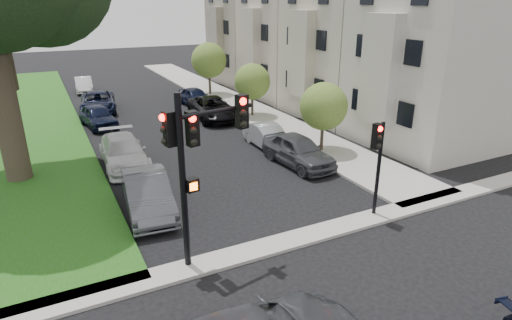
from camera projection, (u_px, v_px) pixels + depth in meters
name	position (u px, v px, depth m)	size (l,w,h in m)	color
ground	(329.00, 271.00, 13.18)	(140.00, 140.00, 0.00)	black
grass_strip	(15.00, 121.00, 29.38)	(8.00, 44.00, 0.12)	#1D5E10
sidewalk_right	(225.00, 98.00, 36.05)	(3.50, 44.00, 0.12)	#A5A195
sidewalk_cross	(295.00, 239.00, 14.83)	(60.00, 1.00, 0.12)	#A5A195
house_a	(439.00, 18.00, 22.69)	(7.70, 7.55, 15.97)	beige
house_b	(349.00, 14.00, 28.95)	(7.70, 7.55, 15.97)	#BCB090
house_c	(292.00, 12.00, 35.22)	(7.70, 7.55, 15.97)	beige
house_d	(251.00, 10.00, 41.48)	(7.70, 7.55, 15.97)	tan
small_tree_a	(324.00, 106.00, 22.66)	(2.55, 2.55, 3.83)	#3E3325
small_tree_b	(252.00, 82.00, 29.78)	(2.51, 2.51, 3.77)	#3E3325
small_tree_c	(209.00, 60.00, 36.57)	(3.00, 3.00, 4.50)	#3E3325
traffic_signal_main	(195.00, 150.00, 12.28)	(2.70, 0.73, 5.52)	black
traffic_signal_secondary	(378.00, 153.00, 15.60)	(0.49, 0.40, 3.76)	black
car_parked_0	(298.00, 150.00, 21.41)	(1.85, 4.59, 1.56)	#3F4247
car_parked_1	(268.00, 136.00, 24.04)	(1.38, 3.96, 1.31)	#999BA0
car_parked_2	(213.00, 108.00, 29.80)	(2.51, 5.45, 1.51)	black
car_parked_3	(195.00, 97.00, 33.47)	(1.68, 4.18, 1.42)	black
car_parked_5	(147.00, 193.00, 16.67)	(1.63, 4.68, 1.54)	#3F4247
car_parked_6	(124.00, 152.00, 21.30)	(2.06, 5.07, 1.47)	silver
car_parked_7	(98.00, 116.00, 27.96)	(1.69, 4.21, 1.43)	black
car_parked_8	(98.00, 102.00, 31.72)	(2.42, 5.26, 1.46)	black
car_parked_9	(84.00, 85.00, 38.64)	(1.40, 4.00, 1.32)	silver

